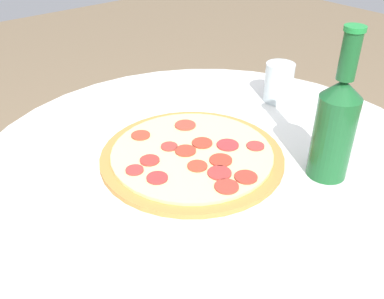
{
  "coord_description": "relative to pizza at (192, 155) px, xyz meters",
  "views": [
    {
      "loc": [
        -0.5,
        0.46,
        1.21
      ],
      "look_at": [
        0.03,
        0.03,
        0.78
      ],
      "focal_mm": 40.0,
      "sensor_mm": 36.0,
      "label": 1
    }
  ],
  "objects": [
    {
      "name": "drinking_glass",
      "position": [
        0.06,
        -0.32,
        0.04
      ],
      "size": [
        0.07,
        0.07,
        0.09
      ],
      "color": "silver",
      "rests_on": "table"
    },
    {
      "name": "pizza",
      "position": [
        0.0,
        0.0,
        0.0
      ],
      "size": [
        0.35,
        0.35,
        0.02
      ],
      "color": "#B77F3D",
      "rests_on": "table"
    },
    {
      "name": "beer_bottle",
      "position": [
        -0.19,
        -0.16,
        0.09
      ],
      "size": [
        0.07,
        0.07,
        0.27
      ],
      "color": "#195628",
      "rests_on": "table"
    },
    {
      "name": "table",
      "position": [
        -0.03,
        -0.03,
        -0.18
      ],
      "size": [
        0.92,
        0.92,
        0.76
      ],
      "color": "silver",
      "rests_on": "ground_plane"
    }
  ]
}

